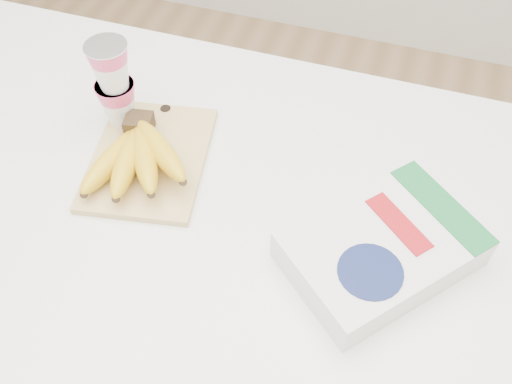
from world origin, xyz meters
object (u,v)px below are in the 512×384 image
bananas (136,155)px  yogurt_stack (114,82)px  table (189,334)px  cereal_box (382,249)px  cutting_board (149,158)px

bananas → yogurt_stack: yogurt_stack is taller
table → bananas: bearing=139.4°
cereal_box → cutting_board: bearing=-149.9°
table → bananas: bananas is taller
yogurt_stack → cereal_box: size_ratio=0.51×
cutting_board → bananas: bananas is taller
yogurt_stack → cutting_board: bearing=-38.8°
yogurt_stack → cereal_box: yogurt_stack is taller
cutting_board → table: bearing=-64.8°
cutting_board → cereal_box: (0.43, -0.08, 0.02)m
cereal_box → yogurt_stack: bearing=-155.4°
bananas → yogurt_stack: 0.14m
yogurt_stack → table: bearing=-46.5°
cutting_board → cereal_box: bearing=-20.7°
cutting_board → bananas: 0.05m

